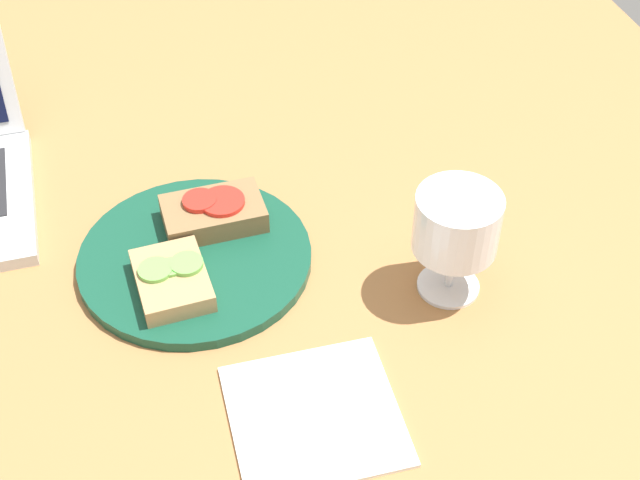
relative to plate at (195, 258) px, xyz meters
The scene contains 6 objects.
wooden_table 4.36cm from the plate, 73.19° to the right, with size 140.00×140.00×3.00cm, color #9E6B3D.
plate is the anchor object (origin of this frame).
sandwich_with_tomato 5.63cm from the plate, 55.66° to the left, with size 11.02×7.02×3.15cm.
sandwich_with_cucumber 5.44cm from the plate, 124.78° to the right, with size 7.53×9.81×2.59cm.
wine_glass 27.94cm from the plate, 23.38° to the right, with size 8.52×8.52×12.13cm.
napkin 23.59cm from the plate, 72.71° to the right, with size 15.20×14.81×0.40cm, color white.
Camera 1 is at (-6.35, -64.74, 70.26)cm, focal length 50.00 mm.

